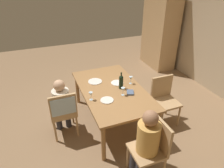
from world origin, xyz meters
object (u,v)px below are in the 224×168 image
Objects in this scene: wine_glass_near_right at (91,94)px; dinner_plate_host at (107,100)px; wine_glass_centre at (131,79)px; wine_glass_near_left at (123,90)px; armoire_cabinet at (160,30)px; dinner_plate_guest_left at (117,83)px; person_man_bearded at (62,103)px; dining_table at (112,92)px; chair_near at (63,110)px; wine_bottle_tall_green at (121,82)px; person_woman_host at (146,141)px; dinner_plate_guest_right at (95,81)px; chair_far_right at (164,97)px; chair_right_end at (153,145)px.

dinner_plate_host is (0.12, 0.24, -0.10)m from wine_glass_near_right.
dinner_plate_host is at bearing -58.55° from wine_glass_centre.
dinner_plate_host is (0.06, -0.32, -0.10)m from wine_glass_near_left.
armoire_cabinet is 9.19× the size of dinner_plate_guest_left.
armoire_cabinet is 2.00× the size of person_man_bearded.
chair_near is at bearing -82.41° from dining_table.
wine_bottle_tall_green is 0.23m from wine_glass_near_left.
wine_glass_near_right is at bearing 21.38° from person_woman_host.
armoire_cabinet reaches higher than chair_near.
dinner_plate_guest_right is (-0.41, -0.37, -0.13)m from wine_bottle_tall_green.
dinner_plate_host is (0.33, -0.22, 0.08)m from dining_table.
wine_glass_centre is at bearing 121.45° from dinner_plate_host.
wine_glass_centre reaches higher than dining_table.
person_woman_host is (1.32, -0.03, -0.00)m from dining_table.
person_woman_host reaches higher than wine_glass_near_right.
wine_bottle_tall_green reaches higher than wine_glass_near_right.
dining_table is 0.53m from wine_glass_near_right.
wine_glass_near_right is at bearing -73.19° from wine_glass_centre.
chair_near reaches higher than dinner_plate_guest_left.
chair_far_right is at bearing 58.46° from dinner_plate_guest_right.
chair_right_end is 4.15× the size of dinner_plate_host.
wine_bottle_tall_green is at bearing -2.97° from dinner_plate_guest_left.
wine_bottle_tall_green is (0.05, 0.16, 0.21)m from dining_table.
dining_table is 0.44m from wine_glass_centre.
chair_far_right is (0.33, 0.93, -0.13)m from dining_table.
person_woman_host is (3.35, -2.32, -0.44)m from armoire_cabinet.
dinner_plate_guest_right is (-0.70, -1.14, 0.20)m from chair_far_right.
wine_glass_near_right is at bearing -75.25° from wine_bottle_tall_green.
dinner_plate_guest_left is (-0.16, 0.17, 0.08)m from dining_table.
dining_table is (2.04, -2.30, -0.44)m from armoire_cabinet.
dinner_plate_guest_left is at bearing 61.09° from dinner_plate_guest_right.
wine_glass_centre is at bearing 111.84° from wine_bottle_tall_green.
wine_bottle_tall_green is at bearing 42.06° from dinner_plate_guest_right.
chair_near is (0.12, -0.93, -0.06)m from dining_table.
dinner_plate_host is (0.28, -0.38, -0.13)m from wine_bottle_tall_green.
chair_right_end is (1.32, 0.09, -0.13)m from dining_table.
wine_glass_near_right is (0.26, -0.86, 0.00)m from wine_glass_centre.
wine_glass_near_right is at bearing -5.17° from chair_far_right.
chair_right_end is 1.69m from person_man_bearded.
person_man_bearded is at bearing 33.95° from person_woman_host.
dinner_plate_guest_left is (-0.36, 0.63, -0.10)m from wine_glass_near_right.
person_man_bearded is 4.04× the size of dinner_plate_guest_right.
dinner_plate_guest_right is (-0.31, -0.61, -0.10)m from wine_glass_centre.
chair_right_end and chair_far_right have the same top height.
dining_table is 12.55× the size of wine_glass_centre.
dining_table is at bearing -105.86° from wine_bottle_tall_green.
wine_glass_near_left reaches higher than dinner_plate_host.
armoire_cabinet is at bearing 131.44° from dinner_plate_guest_left.
dinner_plate_guest_right is (-0.37, -0.21, 0.08)m from dining_table.
wine_bottle_tall_green reaches higher than wine_glass_near_left.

